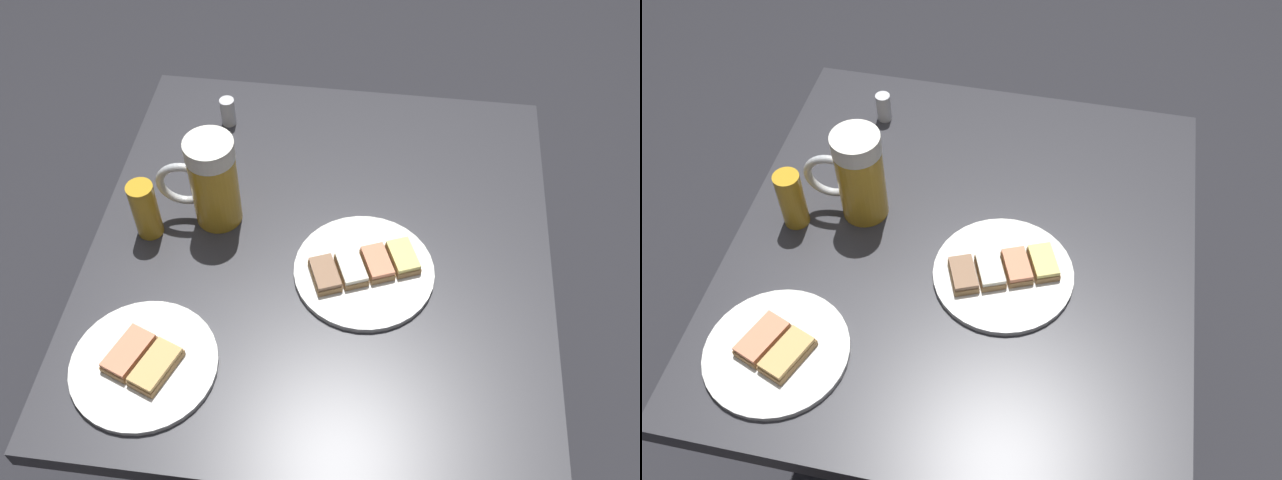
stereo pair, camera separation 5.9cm
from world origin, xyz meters
The scene contains 7 objects.
ground_plane centered at (0.00, 0.00, 0.00)m, with size 6.00×6.00×0.00m, color #28282D.
cafe_table centered at (0.00, 0.00, 0.57)m, with size 0.76×0.82×0.72m.
plate_near centered at (0.08, -0.04, 0.72)m, with size 0.23×0.23×0.03m.
plate_far centered at (-0.23, -0.25, 0.72)m, with size 0.22×0.22×0.03m.
beer_mug centered at (-0.19, 0.05, 0.80)m, with size 0.14×0.08×0.17m.
beer_glass_small centered at (-0.29, 0.00, 0.77)m, with size 0.04×0.04×0.11m, color gold.
salt_shaker centered at (-0.21, 0.28, 0.74)m, with size 0.03×0.03×0.06m, color silver.
Camera 2 is at (0.15, -0.72, 1.66)m, focal length 40.14 mm.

